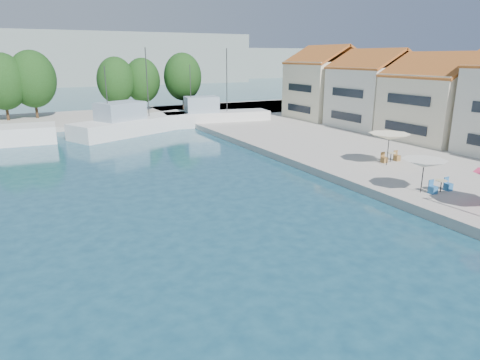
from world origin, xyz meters
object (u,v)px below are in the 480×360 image
umbrella_white (424,163)px  umbrella_cream (389,137)px  trawler_04 (214,117)px  trawler_03 (136,124)px

umbrella_white → umbrella_cream: bearing=61.5°
trawler_04 → umbrella_cream: trawler_04 is taller
trawler_04 → umbrella_white: bearing=-82.9°
trawler_03 → umbrella_white: 34.47m
trawler_03 → umbrella_cream: (13.00, -26.92, 1.78)m
umbrella_white → umbrella_cream: 7.01m
umbrella_cream → trawler_04: bearing=94.8°
trawler_04 → trawler_03: bearing=-165.5°
trawler_03 → umbrella_cream: size_ratio=5.36×
trawler_03 → umbrella_cream: trawler_03 is taller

